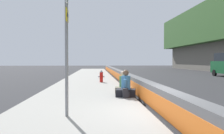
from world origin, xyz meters
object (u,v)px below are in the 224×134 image
object	(u,v)px
route_sign_post	(67,42)
seated_person_middle	(123,86)
fire_hydrant	(101,76)
seated_person_foreground	(126,88)
backpack	(126,93)

from	to	relation	value
route_sign_post	seated_person_middle	size ratio (longest dim) A/B	3.42
fire_hydrant	seated_person_middle	xyz separation A→B (m)	(-5.85, -0.91, -0.12)
fire_hydrant	seated_person_middle	distance (m)	5.92
route_sign_post	seated_person_foreground	size ratio (longest dim) A/B	3.12
seated_person_foreground	backpack	distance (m)	0.45
fire_hydrant	backpack	world-z (taller)	fire_hydrant
fire_hydrant	seated_person_middle	world-z (taller)	seated_person_middle
seated_person_middle	fire_hydrant	bearing A→B (deg)	8.80
route_sign_post	seated_person_middle	xyz separation A→B (m)	(4.63, -2.12, -1.74)
fire_hydrant	seated_person_middle	size ratio (longest dim) A/B	0.84
route_sign_post	backpack	bearing A→B (deg)	-33.38
backpack	seated_person_foreground	bearing A→B (deg)	-8.63
route_sign_post	backpack	distance (m)	4.16
fire_hydrant	seated_person_foreground	distance (m)	7.01
fire_hydrant	seated_person_middle	bearing A→B (deg)	-171.20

